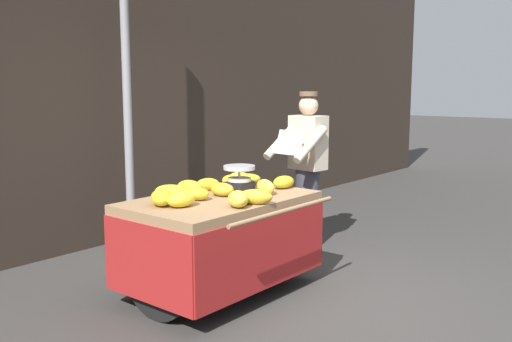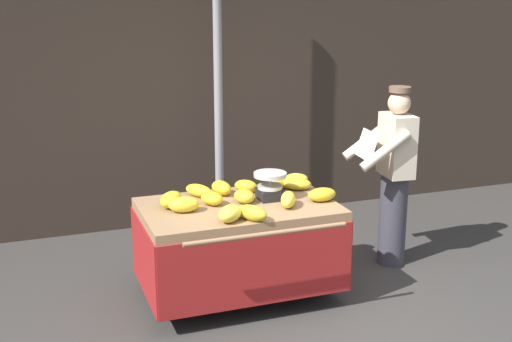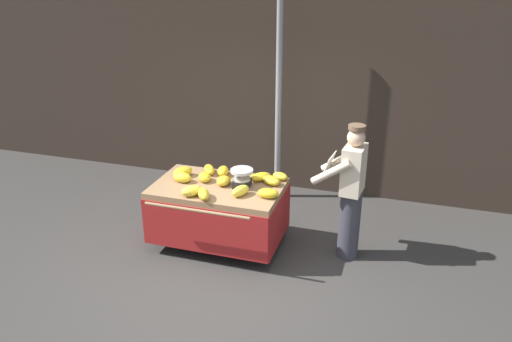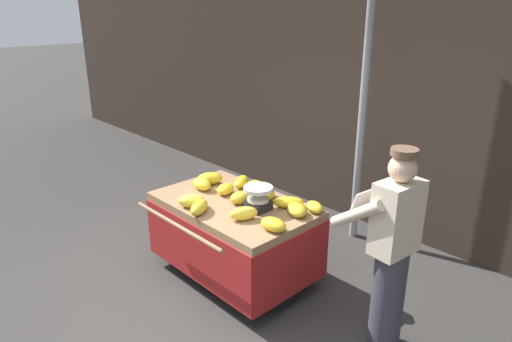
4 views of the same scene
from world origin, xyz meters
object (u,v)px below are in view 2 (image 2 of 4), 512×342
(street_pole, at_px, (218,82))
(banana_bunch_10, at_px, (246,186))
(banana_cart, at_px, (239,231))
(banana_bunch_6, at_px, (244,196))
(banana_bunch_4, at_px, (230,213))
(banana_bunch_12, at_px, (212,198))
(banana_bunch_0, at_px, (297,184))
(weighing_scale, at_px, (270,186))
(banana_bunch_1, at_px, (252,213))
(banana_bunch_5, at_px, (296,179))
(banana_bunch_9, at_px, (221,188))
(banana_bunch_13, at_px, (199,191))
(banana_bunch_3, at_px, (184,205))
(banana_bunch_7, at_px, (276,184))
(banana_bunch_8, at_px, (288,199))
(vendor_person, at_px, (394,176))
(banana_bunch_11, at_px, (171,200))
(banana_bunch_2, at_px, (322,195))

(street_pole, distance_m, banana_bunch_10, 1.52)
(banana_cart, xyz_separation_m, banana_bunch_6, (0.06, 0.04, 0.29))
(banana_bunch_4, height_order, banana_bunch_12, banana_bunch_4)
(banana_bunch_0, bearing_deg, weighing_scale, -150.62)
(banana_bunch_1, xyz_separation_m, banana_bunch_5, (0.72, 0.80, -0.01))
(weighing_scale, xyz_separation_m, banana_bunch_0, (0.33, 0.18, -0.07))
(banana_cart, distance_m, banana_bunch_9, 0.44)
(banana_bunch_5, bearing_deg, banana_bunch_4, -139.01)
(banana_bunch_13, bearing_deg, banana_bunch_3, -121.50)
(banana_bunch_7, bearing_deg, banana_bunch_5, 22.76)
(banana_cart, distance_m, banana_bunch_10, 0.46)
(banana_bunch_8, height_order, banana_bunch_9, banana_bunch_8)
(banana_bunch_6, bearing_deg, banana_bunch_7, 34.22)
(banana_bunch_9, bearing_deg, banana_bunch_3, -140.44)
(street_pole, bearing_deg, banana_bunch_12, -109.02)
(banana_bunch_0, height_order, banana_bunch_13, banana_bunch_13)
(weighing_scale, xyz_separation_m, banana_bunch_7, (0.16, 0.25, -0.07))
(banana_bunch_9, bearing_deg, banana_bunch_0, -7.02)
(banana_bunch_8, distance_m, vendor_person, 1.32)
(banana_bunch_10, xyz_separation_m, banana_bunch_13, (-0.42, 0.02, -0.00))
(weighing_scale, height_order, banana_bunch_10, weighing_scale)
(banana_bunch_5, xyz_separation_m, banana_bunch_13, (-0.94, -0.07, 0.01))
(banana_bunch_4, distance_m, banana_bunch_9, 0.70)
(banana_cart, height_order, vendor_person, vendor_person)
(banana_bunch_1, relative_size, banana_bunch_12, 1.29)
(weighing_scale, xyz_separation_m, banana_bunch_11, (-0.84, 0.08, -0.05))
(banana_bunch_12, bearing_deg, banana_bunch_1, -68.63)
(banana_bunch_5, relative_size, banana_bunch_8, 0.82)
(weighing_scale, relative_size, vendor_person, 0.16)
(banana_bunch_0, bearing_deg, street_pole, 101.89)
(banana_bunch_2, bearing_deg, banana_bunch_11, 167.38)
(banana_bunch_4, height_order, banana_bunch_11, same)
(banana_bunch_1, xyz_separation_m, banana_bunch_7, (0.48, 0.70, -0.01))
(vendor_person, bearing_deg, banana_bunch_2, -157.87)
(banana_cart, distance_m, banana_bunch_4, 0.51)
(street_pole, distance_m, banana_bunch_1, 2.19)
(banana_bunch_3, relative_size, banana_bunch_9, 1.04)
(banana_cart, bearing_deg, banana_bunch_4, -117.34)
(banana_bunch_5, bearing_deg, street_pole, 106.46)
(banana_bunch_12, xyz_separation_m, banana_bunch_13, (-0.04, 0.26, -0.00))
(banana_bunch_0, height_order, banana_bunch_11, banana_bunch_11)
(banana_bunch_3, height_order, banana_bunch_9, banana_bunch_3)
(banana_bunch_1, bearing_deg, banana_bunch_3, 140.37)
(banana_bunch_2, relative_size, banana_bunch_10, 1.21)
(weighing_scale, xyz_separation_m, banana_bunch_3, (-0.77, -0.08, -0.06))
(banana_bunch_5, height_order, banana_bunch_9, banana_bunch_9)
(weighing_scale, relative_size, banana_bunch_12, 1.30)
(banana_bunch_5, distance_m, vendor_person, 0.93)
(banana_bunch_3, bearing_deg, banana_bunch_10, 27.96)
(banana_bunch_10, height_order, banana_bunch_13, banana_bunch_10)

